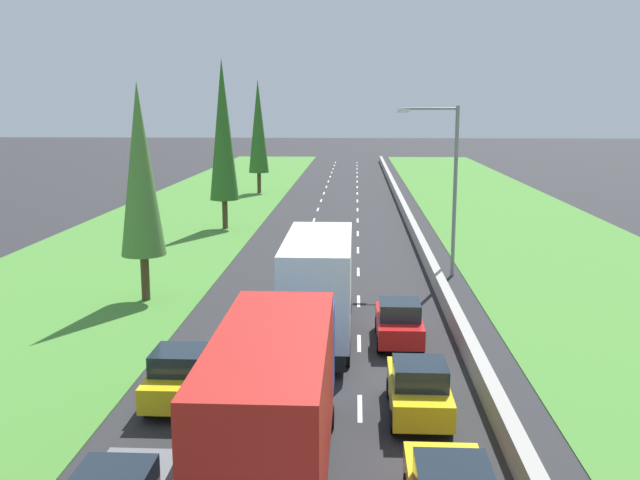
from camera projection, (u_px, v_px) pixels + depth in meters
The scene contains 14 objects.
ground_plane at pixel (337, 215), 59.75m from camera, with size 300.00×300.00×0.00m, color #28282B.
grass_verge_left at pixel (188, 213), 60.37m from camera, with size 14.00×140.00×0.04m, color #478433.
grass_verge_right at pixel (509, 216), 59.04m from camera, with size 14.00×140.00×0.04m, color #478433.
median_barrier at pixel (405, 210), 59.39m from camera, with size 0.44×120.00×0.85m, color #9E9B93.
lane_markings at pixel (337, 215), 59.75m from camera, with size 3.64×116.00×0.01m.
yellow_hatchback_right_lane_third at pixel (419, 389), 20.74m from camera, with size 1.74×3.90×1.72m.
red_box_truck_centre_lane at pixel (276, 405), 16.33m from camera, with size 2.46×9.40×4.18m.
white_box_truck_centre_lane at pixel (319, 284), 27.53m from camera, with size 2.46×9.40×4.18m.
red_hatchback_right_lane at pixel (399, 322), 27.17m from camera, with size 1.74×3.90×1.72m.
yellow_hatchback_left_lane at pixel (181, 375), 21.84m from camera, with size 1.74×3.90×1.72m.
poplar_tree_second at pixel (140, 171), 32.18m from camera, with size 2.05×2.05×10.09m.
poplar_tree_third at pixel (223, 130), 51.52m from camera, with size 2.11×2.11×12.42m.
poplar_tree_fourth at pixel (258, 127), 73.28m from camera, with size 2.09×2.09×11.74m.
street_light_mast at pixel (449, 179), 37.24m from camera, with size 3.20×0.28×9.00m.
Camera 1 is at (1.56, 0.89, 8.94)m, focal length 39.88 mm.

